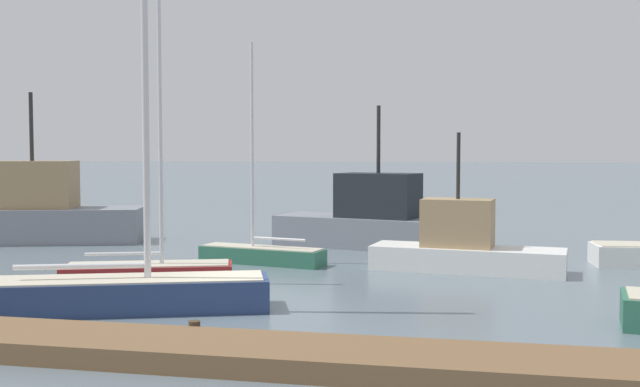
{
  "coord_description": "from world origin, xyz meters",
  "views": [
    {
      "loc": [
        5.51,
        -17.49,
        3.96
      ],
      "look_at": [
        0.0,
        9.32,
        2.42
      ],
      "focal_mm": 40.75,
      "sensor_mm": 36.0,
      "label": 1
    }
  ],
  "objects_px": {
    "sailboat_3": "(149,270)",
    "fishing_boat_2": "(372,221)",
    "sailboat_0": "(262,252)",
    "fishing_boat_3": "(464,246)",
    "sailboat_4": "(125,286)",
    "fishing_boat_0": "(40,213)"
  },
  "relations": [
    {
      "from": "sailboat_3",
      "to": "fishing_boat_2",
      "type": "bearing_deg",
      "value": 41.71
    },
    {
      "from": "sailboat_3",
      "to": "sailboat_0",
      "type": "bearing_deg",
      "value": 44.67
    },
    {
      "from": "sailboat_3",
      "to": "fishing_boat_3",
      "type": "distance_m",
      "value": 10.29
    },
    {
      "from": "fishing_boat_2",
      "to": "fishing_boat_3",
      "type": "height_order",
      "value": "fishing_boat_2"
    },
    {
      "from": "sailboat_4",
      "to": "fishing_boat_3",
      "type": "distance_m",
      "value": 11.5
    },
    {
      "from": "sailboat_0",
      "to": "fishing_boat_3",
      "type": "relative_size",
      "value": 1.2
    },
    {
      "from": "sailboat_3",
      "to": "fishing_boat_0",
      "type": "bearing_deg",
      "value": 118.12
    },
    {
      "from": "sailboat_0",
      "to": "fishing_boat_0",
      "type": "height_order",
      "value": "sailboat_0"
    },
    {
      "from": "sailboat_0",
      "to": "fishing_boat_2",
      "type": "distance_m",
      "value": 6.25
    },
    {
      "from": "sailboat_0",
      "to": "fishing_boat_0",
      "type": "relative_size",
      "value": 0.87
    },
    {
      "from": "fishing_boat_0",
      "to": "fishing_boat_3",
      "type": "bearing_deg",
      "value": 150.75
    },
    {
      "from": "sailboat_4",
      "to": "fishing_boat_3",
      "type": "bearing_deg",
      "value": 25.22
    },
    {
      "from": "fishing_boat_0",
      "to": "fishing_boat_2",
      "type": "height_order",
      "value": "fishing_boat_0"
    },
    {
      "from": "sailboat_3",
      "to": "sailboat_4",
      "type": "bearing_deg",
      "value": -92.38
    },
    {
      "from": "sailboat_3",
      "to": "fishing_boat_3",
      "type": "height_order",
      "value": "sailboat_3"
    },
    {
      "from": "fishing_boat_0",
      "to": "fishing_boat_3",
      "type": "xyz_separation_m",
      "value": [
        18.42,
        -4.2,
        -0.47
      ]
    },
    {
      "from": "sailboat_4",
      "to": "fishing_boat_3",
      "type": "relative_size",
      "value": 1.96
    },
    {
      "from": "sailboat_0",
      "to": "fishing_boat_3",
      "type": "bearing_deg",
      "value": -169.51
    },
    {
      "from": "fishing_boat_2",
      "to": "fishing_boat_3",
      "type": "relative_size",
      "value": 1.28
    },
    {
      "from": "fishing_boat_2",
      "to": "sailboat_0",
      "type": "bearing_deg",
      "value": -106.5
    },
    {
      "from": "sailboat_3",
      "to": "fishing_boat_3",
      "type": "bearing_deg",
      "value": 5.89
    },
    {
      "from": "sailboat_4",
      "to": "fishing_boat_3",
      "type": "xyz_separation_m",
      "value": [
        8.24,
        8.01,
        0.2
      ]
    }
  ]
}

